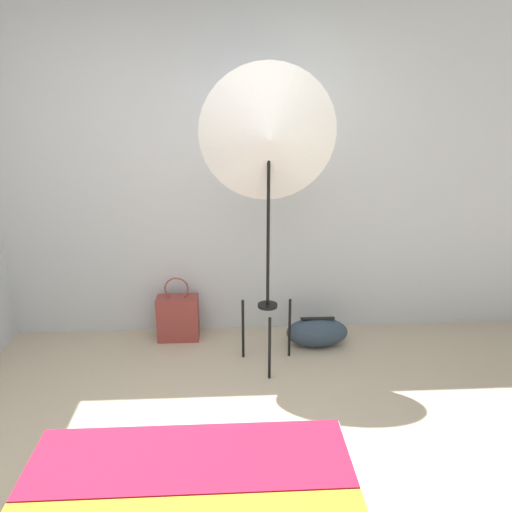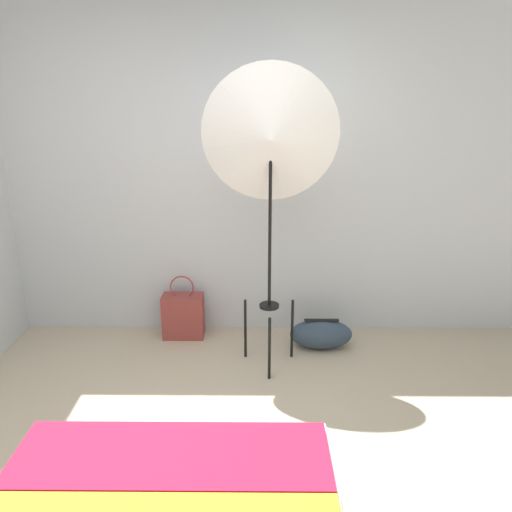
# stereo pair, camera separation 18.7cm
# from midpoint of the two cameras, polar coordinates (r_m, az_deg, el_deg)

# --- Properties ---
(wall_back) EXTENTS (8.00, 0.05, 2.60)m
(wall_back) POSITION_cam_midpoint_polar(r_m,az_deg,el_deg) (3.87, -3.32, 9.52)
(wall_back) COLOR #B7BCC1
(wall_back) RESTS_ON ground_plane
(photo_umbrella) EXTENTS (0.90, 0.36, 2.07)m
(photo_umbrella) POSITION_cam_midpoint_polar(r_m,az_deg,el_deg) (3.22, 3.40, 13.19)
(photo_umbrella) COLOR black
(photo_umbrella) RESTS_ON ground_plane
(tote_bag) EXTENTS (0.32, 0.18, 0.52)m
(tote_bag) POSITION_cam_midpoint_polar(r_m,az_deg,el_deg) (4.05, -6.99, -6.77)
(tote_bag) COLOR brown
(tote_bag) RESTS_ON ground_plane
(duffel_bag) EXTENTS (0.48, 0.23, 0.24)m
(duffel_bag) POSITION_cam_midpoint_polar(r_m,az_deg,el_deg) (3.92, 8.81, -8.83)
(duffel_bag) COLOR #2D3D4C
(duffel_bag) RESTS_ON ground_plane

